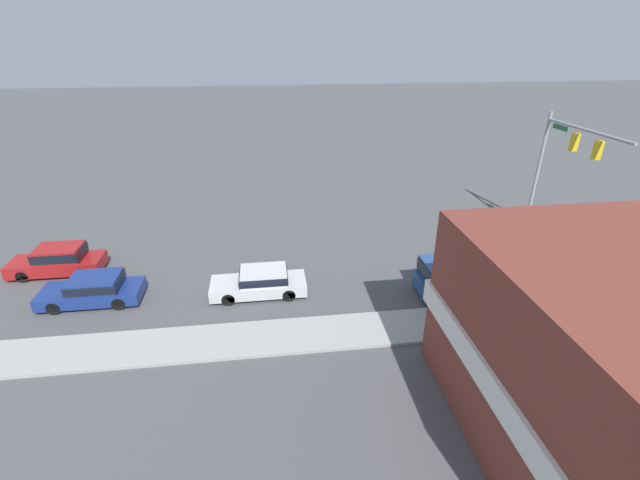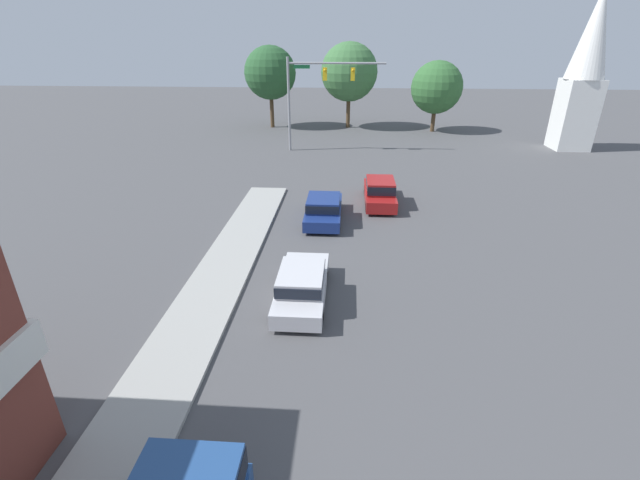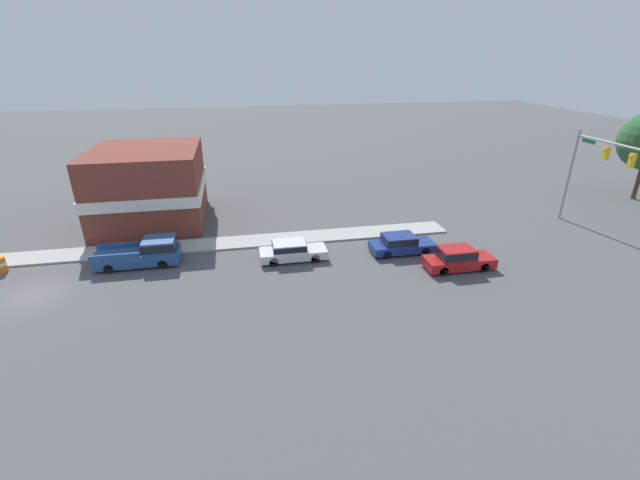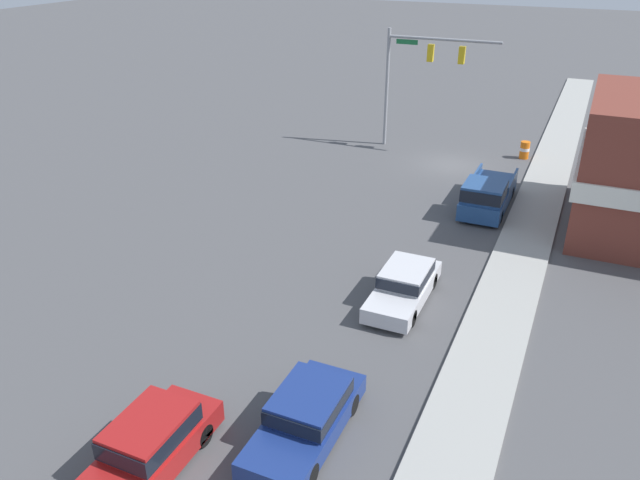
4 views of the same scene
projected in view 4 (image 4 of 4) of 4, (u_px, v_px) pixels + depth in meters
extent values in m
plane|color=#4C4C4F|center=(452.00, 165.00, 38.95)|extent=(200.00, 200.00, 0.00)
cube|color=#9E9E99|center=(547.00, 177.00, 36.82)|extent=(2.40, 60.00, 0.14)
cylinder|color=gray|center=(387.00, 88.00, 41.24)|extent=(0.22, 0.22, 7.64)
cylinder|color=gray|center=(444.00, 39.00, 38.47)|extent=(7.11, 0.18, 0.18)
cube|color=gold|center=(431.00, 53.00, 39.14)|extent=(0.36, 0.36, 1.05)
sphere|color=red|center=(432.00, 47.00, 39.16)|extent=(0.22, 0.22, 0.22)
cube|color=gold|center=(462.00, 55.00, 38.42)|extent=(0.36, 0.36, 1.05)
sphere|color=red|center=(463.00, 49.00, 38.44)|extent=(0.22, 0.22, 0.22)
cube|color=#196B38|center=(407.00, 42.00, 39.46)|extent=(1.40, 0.04, 0.30)
cylinder|color=black|center=(412.00, 318.00, 22.90)|extent=(0.22, 0.66, 0.66)
cylinder|color=black|center=(371.00, 308.00, 23.49)|extent=(0.22, 0.66, 0.66)
cylinder|color=black|center=(433.00, 281.00, 25.35)|extent=(0.22, 0.66, 0.66)
cylinder|color=black|center=(395.00, 273.00, 25.94)|extent=(0.22, 0.66, 0.66)
cube|color=silver|center=(403.00, 291.00, 24.35)|extent=(1.82, 4.83, 0.62)
cube|color=silver|center=(406.00, 274.00, 24.32)|extent=(1.67, 2.32, 0.60)
cube|color=black|center=(406.00, 274.00, 24.32)|extent=(1.69, 2.41, 0.42)
cylinder|color=black|center=(310.00, 475.00, 16.28)|extent=(0.22, 0.66, 0.66)
cylinder|color=black|center=(253.00, 454.00, 16.90)|extent=(0.22, 0.66, 0.66)
cylinder|color=black|center=(352.00, 404.00, 18.71)|extent=(0.22, 0.66, 0.66)
cylinder|color=black|center=(301.00, 389.00, 19.34)|extent=(0.22, 0.66, 0.66)
cube|color=navy|center=(305.00, 424.00, 17.74)|extent=(1.93, 4.80, 0.61)
cube|color=navy|center=(309.00, 401.00, 17.70)|extent=(1.77, 2.30, 0.63)
cube|color=black|center=(309.00, 401.00, 17.70)|extent=(1.79, 2.39, 0.44)
cylinder|color=black|center=(204.00, 435.00, 17.56)|extent=(0.22, 0.66, 0.66)
cylinder|color=black|center=(158.00, 419.00, 18.14)|extent=(0.22, 0.66, 0.66)
cube|color=maroon|center=(146.00, 458.00, 16.53)|extent=(1.79, 4.86, 0.69)
cube|color=maroon|center=(150.00, 430.00, 16.46)|extent=(1.65, 2.33, 0.74)
cube|color=black|center=(150.00, 430.00, 16.46)|extent=(1.67, 2.42, 0.51)
cylinder|color=black|center=(500.00, 216.00, 31.11)|extent=(0.22, 0.66, 0.66)
cylinder|color=black|center=(463.00, 210.00, 31.80)|extent=(0.22, 0.66, 0.66)
cylinder|color=black|center=(511.00, 192.00, 34.02)|extent=(0.22, 0.66, 0.66)
cylinder|color=black|center=(477.00, 187.00, 34.71)|extent=(0.22, 0.66, 0.66)
cube|color=navy|center=(488.00, 196.00, 32.79)|extent=(2.09, 5.73, 0.85)
cube|color=navy|center=(484.00, 191.00, 31.12)|extent=(1.98, 2.18, 0.85)
cube|color=black|center=(484.00, 191.00, 31.12)|extent=(2.00, 2.26, 0.59)
cube|color=navy|center=(513.00, 181.00, 33.18)|extent=(0.12, 3.25, 0.35)
cube|color=navy|center=(476.00, 175.00, 33.90)|extent=(0.12, 3.25, 0.35)
cylinder|color=orange|center=(525.00, 150.00, 39.94)|extent=(0.59, 0.59, 1.10)
cylinder|color=white|center=(525.00, 149.00, 39.92)|extent=(0.61, 0.61, 0.20)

